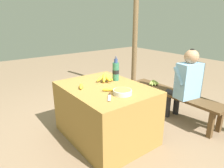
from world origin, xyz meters
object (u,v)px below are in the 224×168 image
serving_bowl (122,92)px  water_bottle (116,71)px  banana_bunch_ripe (106,77)px  seated_vendor (186,81)px  wooden_bench (173,96)px  banana_bunch_green (154,82)px  support_post_near (135,29)px  loose_banana_front (81,86)px  loose_banana_side (109,89)px  knife (110,96)px

serving_bowl → water_bottle: bearing=150.2°
banana_bunch_ripe → seated_vendor: (0.50, 1.02, -0.13)m
wooden_bench → banana_bunch_green: bearing=179.8°
water_bottle → banana_bunch_green: 0.99m
wooden_bench → support_post_near: (-1.24, 0.33, 0.93)m
loose_banana_front → seated_vendor: bearing=71.0°
banana_bunch_ripe → loose_banana_side: banana_bunch_ripe is taller
water_bottle → banana_bunch_green: size_ratio=1.44×
knife → seated_vendor: seated_vendor is taller
loose_banana_side → knife: loose_banana_side is taller
loose_banana_side → water_bottle: bearing=131.3°
banana_bunch_ripe → serving_bowl: (0.47, -0.12, -0.03)m
support_post_near → wooden_bench: bearing=-14.8°
loose_banana_side → seated_vendor: size_ratio=0.14×
loose_banana_side → knife: 0.16m
water_bottle → wooden_bench: bearing=73.4°
serving_bowl → knife: bearing=-102.1°
banana_bunch_ripe → support_post_near: (-0.93, 1.38, 0.51)m
water_bottle → wooden_bench: (0.27, 0.91, -0.48)m
banana_bunch_ripe → banana_bunch_green: bearing=95.2°
serving_bowl → seated_vendor: size_ratio=0.19×
loose_banana_side → wooden_bench: (-0.00, 1.23, -0.38)m
knife → wooden_bench: (-0.13, 1.31, -0.37)m
serving_bowl → wooden_bench: size_ratio=0.13×
loose_banana_side → banana_bunch_green: bearing=108.2°
loose_banana_side → seated_vendor: 1.22m
loose_banana_front → seated_vendor: size_ratio=0.15×
serving_bowl → loose_banana_side: serving_bowl is taller
banana_bunch_ripe → knife: banana_bunch_ripe is taller
serving_bowl → support_post_near: support_post_near is taller
banana_bunch_green → loose_banana_side: bearing=-71.8°
serving_bowl → banana_bunch_green: bearing=116.0°
banana_bunch_green → support_post_near: (-0.83, 0.32, 0.81)m
loose_banana_side → wooden_bench: loose_banana_side is taller
support_post_near → knife: bearing=-50.2°
water_bottle → loose_banana_side: size_ratio=2.08×
banana_bunch_ripe → banana_bunch_green: 1.10m
loose_banana_front → support_post_near: 2.06m
serving_bowl → knife: 0.15m
seated_vendor → loose_banana_front: bearing=80.4°
loose_banana_front → knife: bearing=14.5°
water_bottle → serving_bowl: bearing=-29.8°
water_bottle → banana_bunch_green: water_bottle is taller
loose_banana_side → support_post_near: 2.06m
serving_bowl → water_bottle: water_bottle is taller
wooden_bench → support_post_near: 1.58m
knife → support_post_near: bearing=168.5°
banana_bunch_ripe → loose_banana_front: (0.02, -0.37, -0.04)m
banana_bunch_ripe → wooden_bench: bearing=73.7°
water_bottle → seated_vendor: 1.02m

